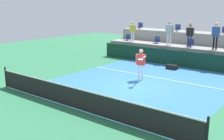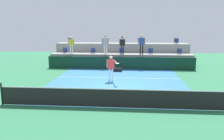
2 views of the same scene
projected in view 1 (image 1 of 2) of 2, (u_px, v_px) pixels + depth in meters
name	position (u px, v px, depth m)	size (l,w,h in m)	color
ground_plane	(133.00, 87.00, 14.28)	(40.00, 40.00, 0.00)	#2D754C
court_inner_paint	(143.00, 83.00, 15.04)	(9.00, 10.00, 0.01)	teal
court_service_line	(156.00, 77.00, 16.12)	(9.00, 0.06, 0.00)	white
tennis_net	(78.00, 98.00, 11.08)	(10.48, 0.08, 1.07)	black
sponsor_backboard	(182.00, 59.00, 18.76)	(13.00, 0.16, 1.10)	#0F3323
seating_tier_lower	(189.00, 55.00, 19.74)	(13.00, 1.80, 1.25)	gray
seating_tier_upper	(199.00, 46.00, 21.03)	(13.00, 1.80, 2.10)	gray
stadium_chair_lower_far_left	(128.00, 38.00, 22.67)	(0.44, 0.40, 0.52)	#2D2D33
stadium_chair_lower_left	(157.00, 41.00, 21.06)	(0.44, 0.40, 0.52)	#2D2D33
stadium_chair_lower_center	(190.00, 44.00, 19.47)	(0.44, 0.40, 0.52)	#2D2D33
stadium_chair_upper_far_left	(140.00, 26.00, 23.84)	(0.44, 0.40, 0.52)	#2D2D33
stadium_chair_upper_left	(177.00, 28.00, 21.76)	(0.44, 0.40, 0.52)	#2D2D33
tennis_player	(141.00, 61.00, 15.33)	(0.95, 1.17, 1.76)	white
spectator_in_white	(133.00, 30.00, 21.77)	(0.57, 0.23, 1.59)	white
spectator_leaning_on_rail	(169.00, 31.00, 19.85)	(0.61, 0.25, 1.75)	white
spectator_with_hat	(190.00, 33.00, 18.94)	(0.57, 0.46, 1.67)	navy
spectator_in_grey	(216.00, 33.00, 17.88)	(0.62, 0.28, 1.79)	black
tennis_ball	(171.00, 74.00, 13.57)	(0.07, 0.07, 0.07)	#CCE033
equipment_bag	(172.00, 67.00, 18.12)	(0.76, 0.28, 0.30)	black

